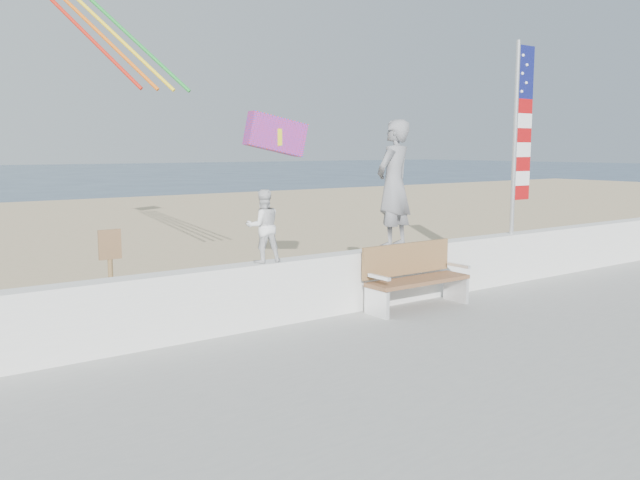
# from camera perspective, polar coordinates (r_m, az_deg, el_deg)

# --- Properties ---
(ground) EXTENTS (220.00, 220.00, 0.00)m
(ground) POSITION_cam_1_polar(r_m,az_deg,el_deg) (8.53, 6.15, -10.46)
(ground) COLOR #2C4058
(ground) RESTS_ON ground
(sand) EXTENTS (90.00, 40.00, 0.08)m
(sand) POSITION_cam_1_polar(r_m,az_deg,el_deg) (16.16, -15.83, -1.88)
(sand) COLOR tan
(sand) RESTS_ON ground
(seawall) EXTENTS (30.00, 0.35, 0.90)m
(seawall) POSITION_cam_1_polar(r_m,az_deg,el_deg) (9.89, -1.62, -4.10)
(seawall) COLOR white
(seawall) RESTS_ON boardwalk
(adult) EXTENTS (0.85, 0.68, 2.03)m
(adult) POSITION_cam_1_polar(r_m,az_deg,el_deg) (10.81, 6.23, 4.70)
(adult) COLOR slate
(adult) RESTS_ON seawall
(child) EXTENTS (0.57, 0.49, 1.02)m
(child) POSITION_cam_1_polar(r_m,az_deg,el_deg) (9.40, -4.81, 1.17)
(child) COLOR silver
(child) RESTS_ON seawall
(bench) EXTENTS (1.80, 0.57, 1.00)m
(bench) POSITION_cam_1_polar(r_m,az_deg,el_deg) (10.68, 7.93, -2.97)
(bench) COLOR brown
(bench) RESTS_ON boardwalk
(flag) EXTENTS (0.50, 0.08, 3.50)m
(flag) POSITION_cam_1_polar(r_m,az_deg,el_deg) (13.08, 16.46, 8.89)
(flag) COLOR silver
(flag) RESTS_ON seawall
(parafoil_kite) EXTENTS (1.14, 0.42, 0.77)m
(parafoil_kite) POSITION_cam_1_polar(r_m,az_deg,el_deg) (11.67, -3.65, 8.83)
(parafoil_kite) COLOR #FC261C
(parafoil_kite) RESTS_ON ground
(sign) EXTENTS (0.32, 0.07, 1.46)m
(sign) POSITION_cam_1_polar(r_m,az_deg,el_deg) (9.93, -17.21, -2.56)
(sign) COLOR olive
(sign) RESTS_ON sand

